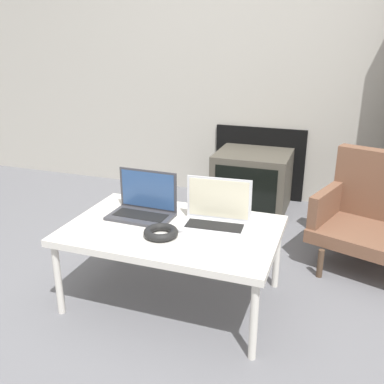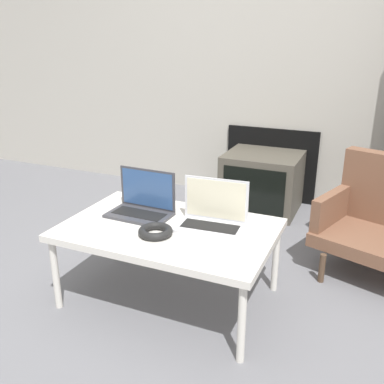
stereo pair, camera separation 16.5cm
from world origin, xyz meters
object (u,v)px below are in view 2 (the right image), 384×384
(headphones, at_px, (156,231))
(laptop_right, at_px, (213,216))
(phone, at_px, (193,246))
(laptop_left, at_px, (143,204))
(tv, at_px, (262,182))

(headphones, bearing_deg, laptop_right, 43.88)
(headphones, bearing_deg, phone, -11.08)
(laptop_left, bearing_deg, laptop_right, 1.49)
(phone, bearing_deg, tv, 93.30)
(phone, relative_size, tv, 0.24)
(laptop_left, height_order, laptop_right, same)
(laptop_right, xyz_separation_m, headphones, (-0.22, -0.21, -0.04))
(laptop_left, distance_m, phone, 0.49)
(laptop_left, bearing_deg, tv, 78.46)
(laptop_left, relative_size, headphones, 2.03)
(laptop_right, relative_size, phone, 2.55)
(laptop_right, height_order, phone, laptop_right)
(laptop_right, relative_size, tv, 0.60)
(headphones, xyz_separation_m, phone, (0.22, -0.04, -0.02))
(laptop_left, relative_size, phone, 2.50)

